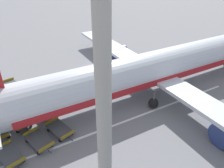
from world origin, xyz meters
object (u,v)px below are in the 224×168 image
(baggage_dolly_row_mid_b_col_b, at_px, (6,105))
(baggage_dolly_row_mid_b_col_d, at_px, (39,141))
(baggage_dolly_row_far_col_a, at_px, (12,86))
(baggage_dolly_row_far_col_c, at_px, (42,111))
(apron_light_mast, at_px, (102,43))
(airplane, at_px, (163,67))
(baggage_dolly_row_far_col_d, at_px, (60,129))
(baggage_dolly_row_far_col_b, at_px, (25,98))
(baggage_dolly_row_mid_b_col_c, at_px, (20,121))
(baggage_dolly_row_mid_a_col_d, at_px, (10,156))

(baggage_dolly_row_mid_b_col_b, distance_m, baggage_dolly_row_mid_b_col_d, 8.19)
(baggage_dolly_row_mid_b_col_b, height_order, baggage_dolly_row_far_col_a, same)
(baggage_dolly_row_far_col_c, bearing_deg, apron_light_mast, -8.44)
(baggage_dolly_row_far_col_a, bearing_deg, airplane, 55.02)
(baggage_dolly_row_mid_b_col_d, bearing_deg, apron_light_mast, -2.64)
(baggage_dolly_row_mid_b_col_d, xyz_separation_m, baggage_dolly_row_far_col_d, (-0.33, 2.27, 0.00))
(airplane, relative_size, baggage_dolly_row_far_col_d, 12.59)
(baggage_dolly_row_far_col_a, height_order, baggage_dolly_row_far_col_b, same)
(baggage_dolly_row_far_col_a, height_order, baggage_dolly_row_far_col_d, same)
(baggage_dolly_row_far_col_d, bearing_deg, baggage_dolly_row_mid_b_col_c, -141.27)
(baggage_dolly_row_far_col_b, distance_m, apron_light_mast, 24.62)
(airplane, distance_m, baggage_dolly_row_mid_b_col_d, 17.54)
(baggage_dolly_row_mid_b_col_b, relative_size, baggage_dolly_row_mid_b_col_d, 0.99)
(baggage_dolly_row_mid_b_col_d, distance_m, baggage_dolly_row_far_col_c, 4.80)
(airplane, height_order, baggage_dolly_row_mid_a_col_d, airplane)
(baggage_dolly_row_mid_b_col_d, bearing_deg, baggage_dolly_row_mid_b_col_b, -172.24)
(baggage_dolly_row_mid_b_col_b, height_order, baggage_dolly_row_far_col_d, same)
(baggage_dolly_row_far_col_a, bearing_deg, apron_light_mast, -2.70)
(baggage_dolly_row_mid_b_col_c, bearing_deg, airplane, 79.52)
(baggage_dolly_row_far_col_a, distance_m, baggage_dolly_row_far_col_d, 12.18)
(baggage_dolly_row_far_col_b, bearing_deg, airplane, 65.22)
(baggage_dolly_row_far_col_c, bearing_deg, airplane, 76.49)
(baggage_dolly_row_far_col_b, distance_m, baggage_dolly_row_far_col_d, 7.92)
(baggage_dolly_row_far_col_a, bearing_deg, baggage_dolly_row_far_col_c, 9.44)
(baggage_dolly_row_mid_a_col_d, xyz_separation_m, baggage_dolly_row_far_col_b, (-8.45, 3.87, 0.00))
(baggage_dolly_row_mid_b_col_b, bearing_deg, baggage_dolly_row_far_col_a, 158.35)
(baggage_dolly_row_mid_b_col_b, xyz_separation_m, apron_light_mast, (20.55, 0.53, 13.37))
(apron_light_mast, bearing_deg, baggage_dolly_row_mid_a_col_d, -169.93)
(baggage_dolly_row_mid_b_col_d, bearing_deg, baggage_dolly_row_far_col_a, 177.25)
(airplane, distance_m, baggage_dolly_row_far_col_c, 16.06)
(baggage_dolly_row_mid_b_col_c, bearing_deg, apron_light_mast, 0.43)
(baggage_dolly_row_far_col_c, relative_size, baggage_dolly_row_far_col_d, 1.00)
(baggage_dolly_row_mid_a_col_d, relative_size, baggage_dolly_row_mid_b_col_c, 1.00)
(baggage_dolly_row_mid_a_col_d, relative_size, baggage_dolly_row_far_col_b, 1.01)
(baggage_dolly_row_mid_b_col_c, distance_m, baggage_dolly_row_far_col_a, 8.46)
(baggage_dolly_row_far_col_a, bearing_deg, baggage_dolly_row_far_col_b, 7.24)
(baggage_dolly_row_mid_b_col_b, distance_m, baggage_dolly_row_mid_b_col_c, 4.10)
(airplane, xyz_separation_m, baggage_dolly_row_far_col_a, (-11.69, -16.71, -2.76))
(baggage_dolly_row_far_col_d, relative_size, apron_light_mast, 0.17)
(baggage_dolly_row_mid_b_col_c, xyz_separation_m, baggage_dolly_row_far_col_d, (3.71, 2.97, 0.00))
(baggage_dolly_row_mid_b_col_b, xyz_separation_m, baggage_dolly_row_far_col_d, (7.78, 3.38, 0.00))
(baggage_dolly_row_mid_b_col_d, xyz_separation_m, apron_light_mast, (12.44, -0.57, 13.37))
(airplane, bearing_deg, baggage_dolly_row_mid_a_col_d, -87.18)
(baggage_dolly_row_mid_a_col_d, relative_size, baggage_dolly_row_far_col_a, 1.01)
(baggage_dolly_row_far_col_a, relative_size, apron_light_mast, 0.17)
(baggage_dolly_row_far_col_d, xyz_separation_m, apron_light_mast, (12.77, -2.85, 13.37))
(baggage_dolly_row_mid_a_col_d, distance_m, baggage_dolly_row_far_col_c, 6.60)
(baggage_dolly_row_mid_a_col_d, xyz_separation_m, baggage_dolly_row_far_col_d, (-0.61, 5.01, 0.00))
(baggage_dolly_row_far_col_b, bearing_deg, apron_light_mast, -4.73)
(baggage_dolly_row_far_col_b, height_order, baggage_dolly_row_far_col_c, same)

